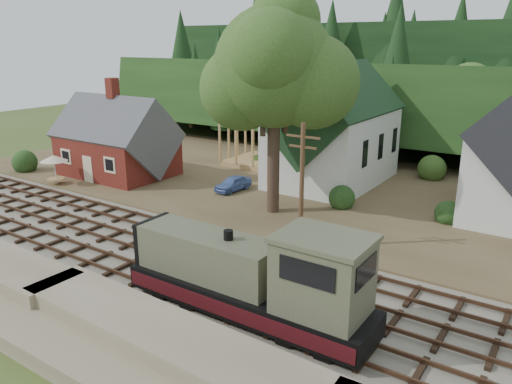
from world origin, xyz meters
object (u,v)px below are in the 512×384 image
Objects in this scene: car_blue at (233,183)px; car_green at (89,158)px; locomotive at (255,279)px; patio_set at (54,160)px.

car_blue reaches higher than car_green.
car_green is (-31.19, 15.21, -1.24)m from locomotive.
car_green is at bearing 154.01° from locomotive.
locomotive reaches higher than car_blue.
car_blue is 16.02m from patio_set.
car_blue is at bearing 26.72° from patio_set.
patio_set is (4.09, -6.71, 1.62)m from car_green.
locomotive is 20.31m from car_blue.
car_blue is at bearing 129.37° from locomotive.
car_green is at bearing -173.20° from car_blue.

